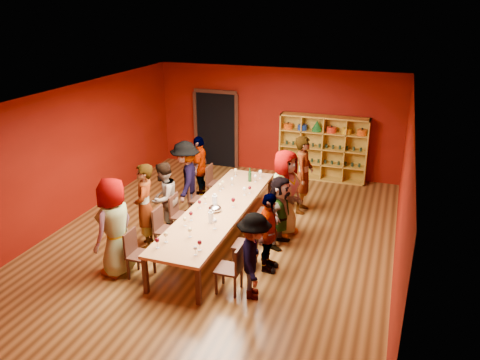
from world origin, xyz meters
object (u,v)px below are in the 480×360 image
Objects in this scene: person_left_0 at (115,227)px; chair_person_right_3 at (271,210)px; chair_person_left_4 at (214,181)px; person_left_3 at (186,179)px; chair_person_left_2 at (179,213)px; wine_bottle at (250,176)px; chair_person_right_0 at (233,267)px; person_left_1 at (145,206)px; chair_person_right_2 at (264,221)px; chair_person_right_4 at (285,189)px; chair_person_right_1 at (249,243)px; person_left_4 at (200,168)px; person_right_4 at (303,175)px; chair_person_left_3 at (196,197)px; spittoon_bowl at (215,208)px; tasting_table at (219,210)px; chair_person_left_0 at (136,251)px; person_right_1 at (268,233)px; person_left_2 at (164,198)px; person_right_3 at (285,193)px; chair_person_left_1 at (163,227)px; person_right_0 at (254,256)px; person_right_2 at (280,212)px.

chair_person_right_3 is (2.23, 2.50, -0.43)m from person_left_0.
person_left_3 is at bearing -102.89° from chair_person_left_4.
chair_person_left_2 is 1.00× the size of chair_person_right_3.
chair_person_right_0 is at bearing -76.86° from wine_bottle.
person_left_1 is at bearing -146.14° from chair_person_right_3.
chair_person_right_2 and chair_person_right_4 have the same top height.
chair_person_right_0 is at bearing -41.94° from chair_person_left_2.
person_left_4 is at bearing 128.73° from chair_person_right_1.
person_right_4 is at bearing 76.84° from chair_person_right_2.
chair_person_left_3 is 3.34× the size of spittoon_bowl.
chair_person_left_2 is at bearing -179.29° from tasting_table.
chair_person_left_0 is 2.68m from person_left_3.
person_left_3 reaches higher than person_right_1.
tasting_table is at bearing 148.72° from person_left_0.
spittoon_bowl is (1.32, 1.54, -0.11)m from person_left_0.
wine_bottle is (1.06, 1.62, 0.38)m from chair_person_left_2.
tasting_table is 5.06× the size of chair_person_right_0.
person_left_1 is 1.13× the size of person_left_2.
chair_person_left_3 is at bearing 53.33° from person_right_1.
chair_person_right_1 is (1.82, -2.72, 0.00)m from chair_person_left_4.
chair_person_right_3 is at bearing 46.58° from spittoon_bowl.
chair_person_right_4 is at bearing 136.99° from person_left_2.
person_left_1 is at bearing -8.65° from person_left_4.
chair_person_left_3 is at bearing 144.85° from person_left_1.
tasting_table is 2.17m from chair_person_left_4.
person_right_3 is (2.10, -0.14, 0.44)m from chair_person_left_3.
chair_person_right_0 is 3.65m from chair_person_right_4.
chair_person_left_4 is 1.00× the size of chair_person_right_2.
person_left_0 is 4.58m from person_right_4.
person_left_3 is at bearing 110.35° from person_right_3.
chair_person_right_0 is 1.00× the size of chair_person_right_2.
person_left_2 is (-0.34, 0.70, 0.29)m from chair_person_left_1.
person_left_2 reaches higher than chair_person_right_1.
chair_person_left_2 is at bearing -90.00° from chair_person_left_3.
chair_person_right_2 is 0.76m from person_right_3.
person_left_2 reaches higher than person_right_0.
chair_person_left_0 is 3.73m from person_left_4.
person_right_2 is at bearing 79.87° from chair_person_right_0.
person_right_2 is at bearing -52.02° from wine_bottle.
person_right_2 is (2.15, 0.22, 0.26)m from chair_person_left_2.
chair_person_left_2 is at bearing 103.24° from person_right_2.
person_right_3 reaches higher than spittoon_bowl.
chair_person_left_0 is at bearing -107.60° from wine_bottle.
person_left_4 is 2.74m from person_right_3.
chair_person_left_0 is 1.00× the size of chair_person_right_2.
person_left_0 reaches higher than chair_person_left_0.
person_right_3 is at bearing 12.74° from person_right_2.
person_right_3 reaches higher than person_right_2.
person_left_4 is (-0.12, 1.05, -0.08)m from person_left_3.
spittoon_bowl is (0.91, 0.52, 0.32)m from chair_person_left_1.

